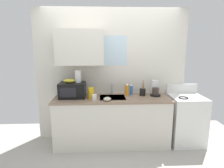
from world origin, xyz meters
TOP-DOWN VIEW (x-y plane):
  - kitchen_wall_assembly at (-0.10, 0.31)m, footprint 2.86×0.42m
  - counter_unit at (0.00, 0.00)m, footprint 2.09×0.63m
  - sink_faucet at (0.01, 0.24)m, footprint 0.03×0.03m
  - stove_range at (1.39, 0.00)m, footprint 0.60×0.60m
  - microwave at (-0.71, 0.05)m, footprint 0.46×0.35m
  - banana_bunch at (-0.76, 0.05)m, footprint 0.20×0.11m
  - paper_towel_roll at (-0.61, 0.10)m, footprint 0.11×0.11m
  - coffee_maker at (0.81, 0.11)m, footprint 0.19×0.21m
  - dish_soap_bottle_orange at (0.29, 0.16)m, footprint 0.07×0.07m
  - dish_soap_bottle_blue at (0.37, 0.20)m, footprint 0.06×0.06m
  - cereal_canister at (-0.37, -0.05)m, footprint 0.10×0.10m
  - mug_white at (-0.31, -0.14)m, footprint 0.08×0.08m
  - utensil_crock at (0.58, 0.12)m, footprint 0.11×0.11m
  - small_bowl at (-0.09, -0.20)m, footprint 0.13×0.13m

SIDE VIEW (x-z plane):
  - stove_range at x=1.39m, z-range -0.08..1.00m
  - counter_unit at x=0.00m, z-range 0.01..0.91m
  - small_bowl at x=-0.09m, z-range 0.90..0.96m
  - mug_white at x=-0.31m, z-range 0.90..0.99m
  - utensil_crock at x=0.58m, z-range 0.82..1.12m
  - dish_soap_bottle_blue at x=0.37m, z-range 0.89..1.10m
  - cereal_canister at x=-0.37m, z-range 0.90..1.10m
  - coffee_maker at x=0.81m, z-range 0.86..1.14m
  - sink_faucet at x=0.01m, z-range 0.90..1.11m
  - dish_soap_bottle_orange at x=0.29m, z-range 0.89..1.12m
  - microwave at x=-0.71m, z-range 0.90..1.17m
  - banana_bunch at x=-0.76m, z-range 1.17..1.24m
  - paper_towel_roll at x=-0.61m, z-range 1.17..1.39m
  - kitchen_wall_assembly at x=-0.10m, z-range 0.11..2.61m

